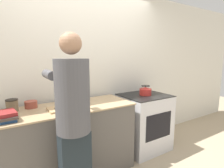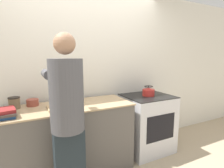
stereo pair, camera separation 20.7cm
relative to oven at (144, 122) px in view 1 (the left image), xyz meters
The scene contains 11 objects.
wall_back 1.27m from the oven, 155.53° to the left, with size 8.00×0.05×2.60m.
counter 1.29m from the oven, behind, with size 1.66×0.64×0.93m.
oven is the anchor object (origin of this frame).
person 1.58m from the oven, 159.31° to the right, with size 0.37×0.60×1.76m.
cutting_board 1.46m from the oven, behind, with size 0.32×0.24×0.02m.
knife 1.45m from the oven, behind, with size 0.21×0.07×0.01m.
kettle 0.53m from the oven, 77.44° to the right, with size 0.19×0.19×0.16m.
bowl_prep 1.76m from the oven, behind, with size 0.14×0.14×0.08m.
bowl_mixing 1.23m from the oven, behind, with size 0.13×0.13×0.07m.
canister_jar 1.96m from the oven, behind, with size 0.13×0.13×0.14m.
book_stack 2.00m from the oven, behind, with size 0.18×0.25×0.09m.
Camera 1 is at (-1.05, -1.76, 1.55)m, focal length 28.00 mm.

